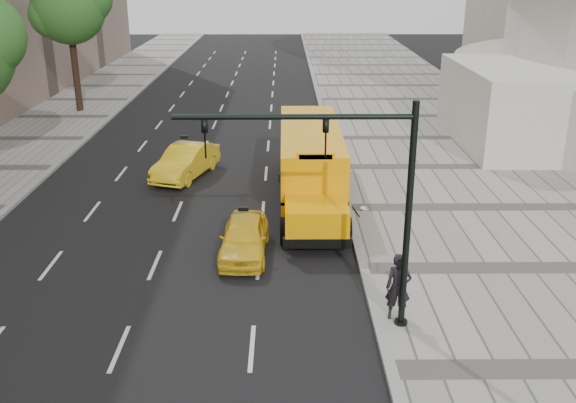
{
  "coord_description": "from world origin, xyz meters",
  "views": [
    {
      "loc": [
        3.35,
        -24.53,
        9.54
      ],
      "look_at": [
        3.5,
        -4.0,
        1.9
      ],
      "focal_mm": 40.0,
      "sensor_mm": 36.0,
      "label": 1
    }
  ],
  "objects_px": {
    "taxi_far": "(186,162)",
    "school_bus": "(311,158)",
    "pedestrian": "(398,287)",
    "tree_c": "(70,7)",
    "taxi_near": "(244,237)",
    "traffic_signal": "(355,190)"
  },
  "relations": [
    {
      "from": "taxi_far",
      "to": "pedestrian",
      "type": "bearing_deg",
      "value": -41.7
    },
    {
      "from": "taxi_near",
      "to": "traffic_signal",
      "type": "relative_size",
      "value": 0.61
    },
    {
      "from": "school_bus",
      "to": "taxi_far",
      "type": "relative_size",
      "value": 2.52
    },
    {
      "from": "taxi_near",
      "to": "taxi_far",
      "type": "distance_m",
      "value": 9.35
    },
    {
      "from": "traffic_signal",
      "to": "taxi_near",
      "type": "bearing_deg",
      "value": 123.7
    },
    {
      "from": "school_bus",
      "to": "taxi_far",
      "type": "xyz_separation_m",
      "value": [
        -5.78,
        2.88,
        -1.01
      ]
    },
    {
      "from": "tree_c",
      "to": "traffic_signal",
      "type": "height_order",
      "value": "tree_c"
    },
    {
      "from": "taxi_near",
      "to": "pedestrian",
      "type": "xyz_separation_m",
      "value": [
        4.54,
        -4.51,
        0.45
      ]
    },
    {
      "from": "taxi_far",
      "to": "pedestrian",
      "type": "height_order",
      "value": "pedestrian"
    },
    {
      "from": "pedestrian",
      "to": "traffic_signal",
      "type": "height_order",
      "value": "traffic_signal"
    },
    {
      "from": "tree_c",
      "to": "taxi_near",
      "type": "bearing_deg",
      "value": -61.53
    },
    {
      "from": "tree_c",
      "to": "traffic_signal",
      "type": "relative_size",
      "value": 1.44
    },
    {
      "from": "taxi_near",
      "to": "traffic_signal",
      "type": "distance_m",
      "value": 6.72
    },
    {
      "from": "pedestrian",
      "to": "taxi_far",
      "type": "bearing_deg",
      "value": 129.34
    },
    {
      "from": "tree_c",
      "to": "traffic_signal",
      "type": "bearing_deg",
      "value": -60.58
    },
    {
      "from": "tree_c",
      "to": "taxi_near",
      "type": "xyz_separation_m",
      "value": [
        12.39,
        -22.86,
        -6.22
      ]
    },
    {
      "from": "school_bus",
      "to": "pedestrian",
      "type": "relative_size",
      "value": 5.97
    },
    {
      "from": "school_bus",
      "to": "taxi_near",
      "type": "relative_size",
      "value": 2.95
    },
    {
      "from": "tree_c",
      "to": "traffic_signal",
      "type": "distance_m",
      "value": 31.89
    },
    {
      "from": "school_bus",
      "to": "taxi_near",
      "type": "xyz_separation_m",
      "value": [
        -2.52,
        -5.88,
        -1.1
      ]
    },
    {
      "from": "pedestrian",
      "to": "taxi_near",
      "type": "bearing_deg",
      "value": 144.08
    },
    {
      "from": "taxi_far",
      "to": "school_bus",
      "type": "bearing_deg",
      "value": -8.63
    }
  ]
}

